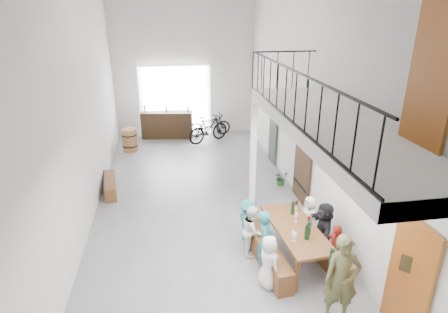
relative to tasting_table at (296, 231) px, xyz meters
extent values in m
plane|color=slate|center=(-1.66, 2.81, -0.71)|extent=(12.00, 12.00, 0.00)
plane|color=silver|center=(-1.66, 8.81, 2.04)|extent=(5.50, 0.00, 5.50)
plane|color=silver|center=(-1.66, -3.19, 2.04)|extent=(5.50, 0.00, 5.50)
plane|color=silver|center=(-4.41, 2.81, 2.04)|extent=(0.00, 12.00, 12.00)
plane|color=silver|center=(1.09, 2.81, 2.04)|extent=(0.00, 12.00, 12.00)
cube|color=white|center=(-2.06, 8.75, 0.69)|extent=(2.80, 0.08, 2.80)
cube|color=#8E4615|center=(1.04, -2.09, 0.34)|extent=(0.06, 0.95, 2.10)
cube|color=#3B2613|center=(1.04, 2.51, 0.29)|extent=(0.06, 1.10, 2.00)
cube|color=#2A3329|center=(1.04, 5.31, 0.29)|extent=(0.06, 0.80, 2.00)
cube|color=#8E4615|center=(1.04, -1.69, 3.39)|extent=(0.06, 0.90, 1.95)
cube|color=#392E16|center=(1.06, 1.41, 1.19)|extent=(0.04, 0.45, 0.55)
cylinder|color=white|center=(1.05, 4.01, 1.69)|extent=(0.04, 0.28, 0.28)
cube|color=white|center=(0.34, -0.39, 2.29)|extent=(1.50, 5.60, 0.25)
cube|color=black|center=(-0.39, -0.39, 3.27)|extent=(0.03, 5.60, 0.03)
cube|color=black|center=(-0.39, -0.39, 2.44)|extent=(0.03, 5.60, 0.03)
cube|color=black|center=(0.34, 2.39, 3.27)|extent=(1.50, 0.03, 0.03)
cube|color=white|center=(-0.36, 2.36, 0.73)|extent=(0.14, 0.14, 2.88)
cube|color=brown|center=(0.00, 0.00, 0.05)|extent=(0.99, 2.08, 0.06)
cube|color=brown|center=(-0.27, -0.89, -0.34)|extent=(0.07, 0.07, 0.73)
cube|color=brown|center=(0.42, -0.83, -0.34)|extent=(0.07, 0.07, 0.73)
cube|color=brown|center=(-0.42, 0.83, -0.34)|extent=(0.07, 0.07, 0.73)
cube|color=brown|center=(0.27, 0.89, -0.34)|extent=(0.07, 0.07, 0.73)
cube|color=brown|center=(-0.59, 0.00, -0.47)|extent=(0.53, 2.10, 0.48)
cube|color=brown|center=(0.57, -0.05, -0.49)|extent=(0.55, 1.93, 0.44)
cylinder|color=black|center=(0.05, -0.41, 0.26)|extent=(0.07, 0.07, 0.35)
cylinder|color=black|center=(0.07, -0.42, 0.26)|extent=(0.07, 0.07, 0.35)
cylinder|color=black|center=(0.15, -0.28, 0.26)|extent=(0.07, 0.07, 0.35)
cylinder|color=black|center=(0.10, 0.53, 0.26)|extent=(0.07, 0.07, 0.35)
cube|color=brown|center=(-4.16, 3.83, -0.51)|extent=(0.50, 1.44, 0.40)
cylinder|color=#976139|center=(-3.83, 7.14, -0.29)|extent=(0.55, 0.55, 0.82)
cylinder|color=black|center=(-3.83, 7.14, -0.50)|extent=(0.56, 0.56, 0.05)
cylinder|color=black|center=(-3.83, 7.14, -0.09)|extent=(0.56, 0.56, 0.05)
cube|color=#3B2613|center=(-2.44, 8.46, -0.17)|extent=(2.07, 0.84, 1.06)
cylinder|color=black|center=(-3.28, 8.62, 0.50)|extent=(0.06, 0.06, 0.28)
cylinder|color=black|center=(-2.44, 8.43, 0.50)|extent=(0.06, 0.06, 0.28)
cylinder|color=black|center=(-1.59, 8.38, 0.50)|extent=(0.06, 0.06, 0.28)
imported|color=white|center=(-0.75, -0.66, -0.17)|extent=(0.51, 0.61, 1.08)
imported|color=#226E72|center=(-0.68, -0.19, -0.05)|extent=(0.44, 0.55, 1.32)
imported|color=white|center=(-0.81, 0.40, -0.15)|extent=(0.55, 0.63, 1.12)
imported|color=#226E72|center=(-0.82, 0.83, -0.19)|extent=(0.52, 0.73, 1.03)
imported|color=#AE271D|center=(0.64, -0.48, -0.17)|extent=(0.41, 0.68, 1.08)
imported|color=black|center=(0.65, 0.11, -0.10)|extent=(0.59, 1.18, 1.22)
imported|color=white|center=(0.60, 0.79, -0.20)|extent=(0.43, 0.56, 1.02)
imported|color=brown|center=(0.21, -1.61, 0.09)|extent=(0.65, 0.49, 1.60)
imported|color=#1D4419|center=(0.79, 3.49, -0.49)|extent=(0.51, 0.48, 0.44)
imported|color=black|center=(-0.73, 8.41, -0.25)|extent=(1.82, 0.87, 0.92)
imported|color=black|center=(-0.87, 7.63, -0.17)|extent=(1.81, 1.28, 1.07)
camera|label=1|loc=(-2.46, -6.17, 4.22)|focal=30.00mm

